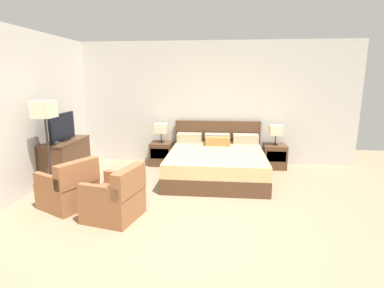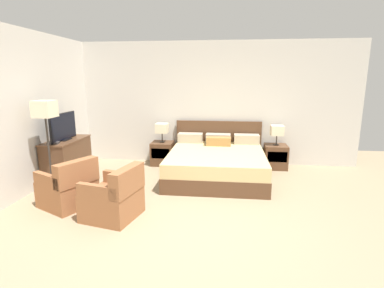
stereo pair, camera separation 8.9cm
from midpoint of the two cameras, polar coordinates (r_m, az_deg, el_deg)
ground_plane at (r=4.12m, az=-1.51°, el=-15.71°), size 9.67×9.67×0.00m
wall_back at (r=6.89m, az=1.85°, el=7.72°), size 6.84×0.06×2.75m
wall_left at (r=5.96m, az=-28.29°, el=5.50°), size 0.06×5.02×2.75m
bed at (r=6.03m, az=4.23°, el=-3.49°), size 1.93×2.10×0.99m
nightstand_left at (r=6.88m, az=-6.19°, el=-1.78°), size 0.48×0.48×0.52m
nightstand_right at (r=6.83m, az=15.06°, el=-2.25°), size 0.48×0.48×0.52m
table_lamp_left at (r=6.77m, az=-6.30°, el=2.97°), size 0.27×0.27×0.43m
table_lamp_right at (r=6.72m, az=15.33°, el=2.53°), size 0.27×0.27×0.43m
dresser at (r=6.29m, az=-23.17°, el=-2.71°), size 0.49×1.12×0.79m
tv at (r=6.13m, az=-23.87°, el=2.89°), size 0.18×0.85×0.51m
book_red_cover at (r=5.89m, az=-25.43°, el=0.12°), size 0.22×0.19×0.03m
armchair_by_window at (r=5.01m, az=-22.78°, el=-7.92°), size 0.92×0.92×0.76m
armchair_companion at (r=4.41m, az=-14.88°, el=-10.08°), size 0.82×0.82×0.76m
floor_lamp at (r=5.44m, az=-26.67°, el=4.58°), size 0.31×0.31×1.59m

